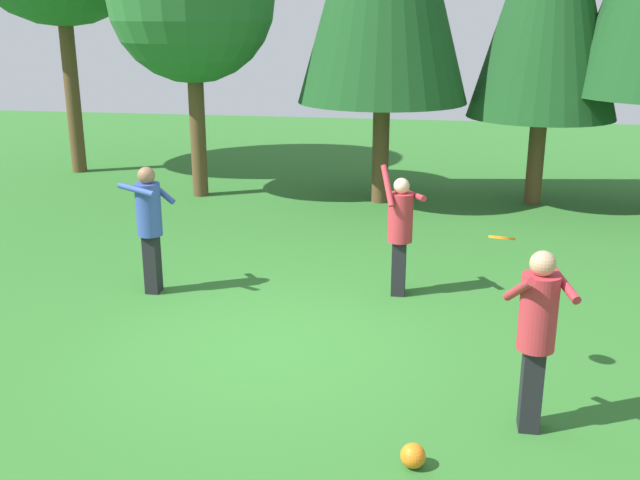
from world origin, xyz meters
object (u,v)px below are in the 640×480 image
(person_thrower, at_px, (400,226))
(person_catcher, at_px, (537,326))
(ball_orange, at_px, (413,456))
(person_bystander, at_px, (149,219))
(frisbee, at_px, (502,238))

(person_thrower, height_order, person_catcher, person_thrower)
(person_catcher, relative_size, ball_orange, 8.00)
(person_bystander, relative_size, frisbee, 5.64)
(person_thrower, bearing_deg, person_catcher, -3.03)
(ball_orange, bearing_deg, person_thrower, 95.63)
(person_catcher, bearing_deg, ball_orange, 111.76)
(person_thrower, bearing_deg, ball_orange, -21.13)
(person_thrower, distance_m, person_catcher, 3.58)
(person_bystander, bearing_deg, person_thrower, 29.91)
(person_catcher, distance_m, person_bystander, 5.57)
(person_catcher, bearing_deg, person_bystander, 43.93)
(person_catcher, height_order, ball_orange, person_catcher)
(frisbee, bearing_deg, person_thrower, 116.76)
(person_catcher, relative_size, frisbee, 5.53)
(person_thrower, height_order, ball_orange, person_thrower)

